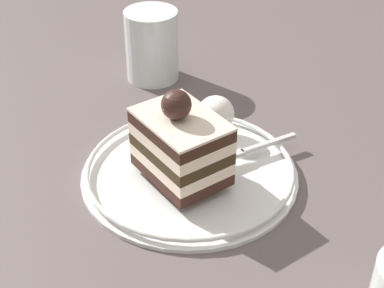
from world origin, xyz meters
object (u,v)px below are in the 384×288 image
Objects in this scene: cake_slice at (183,145)px; fork at (252,150)px; dessert_plate at (192,171)px; whipped_cream_dollop at (218,113)px; drink_glass_far at (154,49)px.

fork is (-0.04, 0.08, -0.04)m from cake_slice.
dessert_plate is 5.45× the size of whipped_cream_dollop.
fork is (-0.03, 0.07, 0.01)m from dessert_plate.
fork is at bearing 112.50° from dessert_plate.
cake_slice reaches higher than drink_glass_far.
dessert_plate is 0.08m from fork.
cake_slice is (0.02, -0.01, 0.05)m from dessert_plate.
cake_slice is at bearing 11.05° from drink_glass_far.
fork is 0.25m from drink_glass_far.
drink_glass_far is at bearing -150.89° from whipped_cream_dollop.
whipped_cream_dollop is (-0.09, 0.04, -0.02)m from cake_slice.
drink_glass_far is (-0.25, -0.05, -0.01)m from cake_slice.
fork is (0.05, 0.04, -0.02)m from whipped_cream_dollop.
cake_slice is 2.73× the size of whipped_cream_dollop.
drink_glass_far is (-0.24, -0.06, 0.04)m from dessert_plate.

